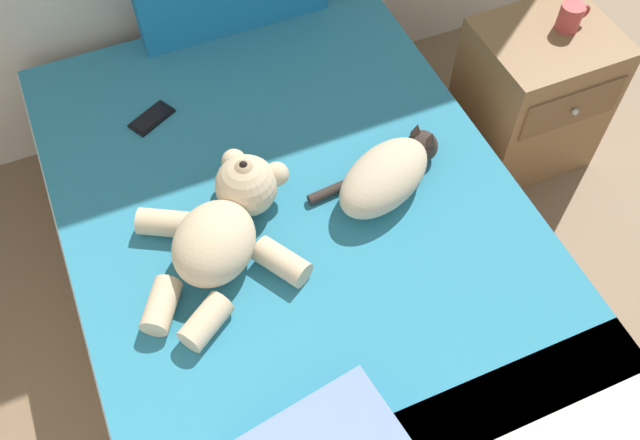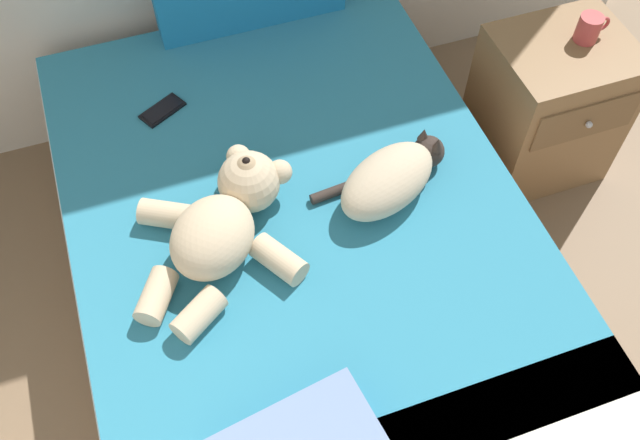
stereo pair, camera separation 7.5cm
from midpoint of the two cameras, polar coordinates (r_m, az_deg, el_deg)
name	(u,v)px [view 1 (the left image)]	position (r m, az deg, el deg)	size (l,w,h in m)	color
bed	(299,258)	(2.29, -2.69, -3.18)	(1.38, 1.94, 0.51)	olive
cat	(388,174)	(2.07, 4.52, 3.71)	(0.44, 0.32, 0.15)	#C6B293
teddy_bear	(224,228)	(1.96, -8.93, -0.65)	(0.54, 0.54, 0.20)	beige
cell_phone	(152,118)	(2.38, -14.47, 8.03)	(0.16, 0.13, 0.01)	black
nightstand	(531,96)	(2.79, 16.11, 9.66)	(0.47, 0.43, 0.59)	olive
mug	(571,17)	(2.61, 18.98, 15.41)	(0.12, 0.08, 0.09)	#B23F3F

